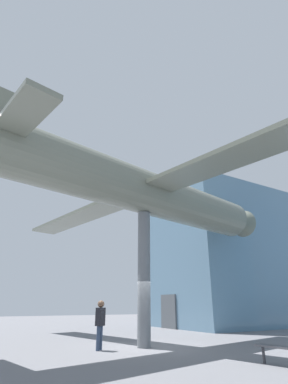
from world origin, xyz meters
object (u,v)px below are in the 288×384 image
plaza_bench (282,349)px  suspended_airplane (149,193)px  visitor_person (100,321)px  support_pylon_central (144,275)px

plaza_bench → suspended_airplane: bearing=-168.8°
suspended_airplane → visitor_person: bearing=-104.4°
suspended_airplane → plaza_bench: suspended_airplane is taller
suspended_airplane → support_pylon_central: bearing=-90.0°
support_pylon_central → visitor_person: bearing=-95.0°
support_pylon_central → plaza_bench: bearing=14.5°
support_pylon_central → plaza_bench: size_ratio=3.64×
support_pylon_central → plaza_bench: (5.27, 1.37, -2.34)m
support_pylon_central → suspended_airplane: suspended_airplane is taller
suspended_airplane → plaza_bench: size_ratio=14.29×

